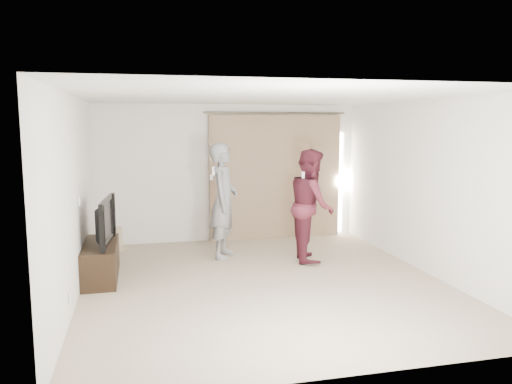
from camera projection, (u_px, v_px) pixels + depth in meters
floor at (264, 282)px, 7.08m from camera, size 5.50×5.50×0.00m
wall_back at (229, 173)px, 9.56m from camera, size 5.00×0.04×2.60m
wall_left at (74, 198)px, 6.34m from camera, size 0.04×5.50×2.60m
ceiling at (265, 97)px, 6.73m from camera, size 5.00×5.50×0.01m
curtain at (276, 177)px, 9.71m from camera, size 2.80×0.11×2.46m
tv_console at (101, 261)px, 7.24m from camera, size 0.46×1.34×0.52m
tv at (99, 221)px, 7.16m from camera, size 0.25×1.16×0.66m
scratching_post at (118, 241)px, 8.88m from camera, size 0.31×0.31×0.41m
person_man at (223, 201)px, 8.31m from camera, size 0.68×0.82×1.92m
person_woman at (311, 205)px, 8.16m from camera, size 0.84×1.00×1.83m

